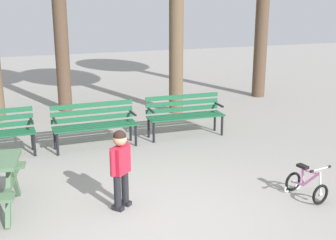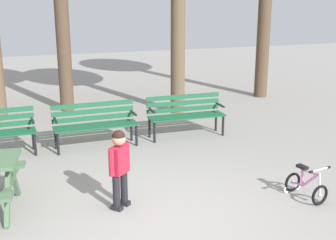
# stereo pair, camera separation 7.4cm
# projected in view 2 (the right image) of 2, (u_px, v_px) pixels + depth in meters

# --- Properties ---
(ground) EXTENTS (36.00, 36.00, 0.00)m
(ground) POSITION_uv_depth(u_px,v_px,m) (161.00, 222.00, 5.78)
(ground) COLOR gray
(park_bench_left) EXTENTS (1.61, 0.48, 0.85)m
(park_bench_left) POSITION_uv_depth(u_px,v_px,m) (95.00, 121.00, 8.55)
(park_bench_left) COLOR #195133
(park_bench_left) RESTS_ON ground
(park_bench_right) EXTENTS (1.61, 0.50, 0.85)m
(park_bench_right) POSITION_uv_depth(u_px,v_px,m) (185.00, 112.00, 9.24)
(park_bench_right) COLOR #195133
(park_bench_right) RESTS_ON ground
(child_standing) EXTENTS (0.34, 0.30, 1.12)m
(child_standing) POSITION_uv_depth(u_px,v_px,m) (119.00, 163.00, 6.00)
(child_standing) COLOR black
(child_standing) RESTS_ON ground
(kids_bicycle) EXTENTS (0.44, 0.60, 0.54)m
(kids_bicycle) POSITION_uv_depth(u_px,v_px,m) (306.00, 185.00, 6.41)
(kids_bicycle) COLOR black
(kids_bicycle) RESTS_ON ground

